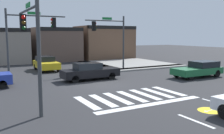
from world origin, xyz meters
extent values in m
plane|color=#2B2B2D|center=(0.00, 0.00, 0.00)|extent=(120.00, 120.00, 0.00)
cube|color=silver|center=(-2.96, -4.50, 0.00)|extent=(0.46, 3.03, 0.01)
cube|color=silver|center=(-1.97, -4.50, 0.00)|extent=(0.46, 3.03, 0.01)
cube|color=silver|center=(-0.99, -4.50, 0.00)|extent=(0.46, 3.03, 0.01)
cube|color=silver|center=(0.00, -4.50, 0.00)|extent=(0.46, 3.03, 0.01)
cube|color=silver|center=(0.99, -4.50, 0.00)|extent=(0.46, 3.03, 0.01)
cube|color=silver|center=(1.97, -4.50, 0.00)|extent=(0.46, 3.03, 0.01)
cube|color=silver|center=(2.96, -4.50, 0.00)|extent=(0.46, 3.03, 0.01)
cube|color=white|center=(0.00, -6.50, 0.00)|extent=(6.80, 0.50, 0.01)
cube|color=white|center=(0.00, -9.50, 0.00)|extent=(0.16, 2.00, 0.01)
cylinder|color=yellow|center=(1.80, -8.78, 0.00)|extent=(1.17, 1.17, 0.01)
cylinder|color=white|center=(1.53, -8.78, 0.01)|extent=(0.19, 0.19, 0.00)
cylinder|color=white|center=(2.06, -8.78, 0.01)|extent=(0.19, 0.19, 0.00)
cube|color=white|center=(1.80, -8.78, 0.01)|extent=(0.53, 0.05, 0.00)
cube|color=gray|center=(9.00, 5.20, 0.07)|extent=(10.00, 1.60, 0.15)
cube|color=gray|center=(4.80, 10.00, 0.07)|extent=(1.60, 10.00, 0.15)
cube|color=gray|center=(9.00, 10.00, 0.07)|extent=(10.00, 10.00, 0.15)
cube|color=brown|center=(2.17, 19.40, 2.40)|extent=(6.43, 6.79, 4.81)
cube|color=black|center=(2.17, 16.20, 4.56)|extent=(6.43, 0.50, 0.50)
cube|color=brown|center=(10.28, 19.27, 2.58)|extent=(8.24, 6.53, 5.16)
cube|color=black|center=(10.28, 16.20, 4.91)|extent=(8.24, 0.50, 0.50)
cylinder|color=#383A3D|center=(-5.79, 5.52, 2.95)|extent=(0.18, 0.18, 5.90)
cylinder|color=#383A3D|center=(-3.27, 5.52, 5.38)|extent=(5.04, 0.12, 0.12)
cube|color=black|center=(-1.81, 5.52, 4.80)|extent=(0.32, 0.32, 0.95)
sphere|color=red|center=(-1.98, 5.52, 5.10)|extent=(0.22, 0.22, 0.22)
sphere|color=#4C330C|center=(-1.98, 5.52, 4.80)|extent=(0.22, 0.22, 0.22)
sphere|color=#0C3814|center=(-1.98, 5.52, 4.51)|extent=(0.22, 0.22, 0.22)
cube|color=#197233|center=(-3.52, 5.52, 5.60)|extent=(1.10, 0.03, 0.24)
cylinder|color=#383A3D|center=(5.84, 5.93, 2.86)|extent=(0.18, 0.18, 5.72)
cylinder|color=#383A3D|center=(3.64, 5.93, 5.19)|extent=(4.40, 0.12, 0.12)
cube|color=black|center=(2.35, 5.93, 4.61)|extent=(0.32, 0.32, 0.95)
sphere|color=red|center=(2.52, 5.93, 4.91)|extent=(0.22, 0.22, 0.22)
sphere|color=#4C330C|center=(2.52, 5.93, 4.61)|extent=(0.22, 0.22, 0.22)
sphere|color=#0C3814|center=(2.52, 5.93, 4.32)|extent=(0.22, 0.22, 0.22)
cube|color=#197233|center=(3.86, 5.93, 5.41)|extent=(1.10, 0.03, 0.24)
cylinder|color=#383A3D|center=(-5.69, -5.67, 2.75)|extent=(0.18, 0.18, 5.51)
cylinder|color=#383A3D|center=(-5.69, -3.34, 4.97)|extent=(0.12, 4.67, 0.12)
cube|color=black|center=(-5.69, -1.91, 4.39)|extent=(0.32, 0.32, 0.95)
sphere|color=red|center=(-5.69, -2.08, 4.69)|extent=(0.22, 0.22, 0.22)
sphere|color=#4C330C|center=(-5.69, -2.08, 4.39)|extent=(0.22, 0.22, 0.22)
sphere|color=#0C3814|center=(-5.69, -2.08, 4.10)|extent=(0.22, 0.22, 0.22)
cube|color=#197233|center=(-5.69, -3.57, 5.19)|extent=(0.03, 1.10, 0.24)
cube|color=black|center=(0.12, 1.89, 0.59)|extent=(4.79, 1.71, 0.64)
cube|color=black|center=(-0.12, 1.89, 1.17)|extent=(2.08, 1.50, 0.53)
cylinder|color=black|center=(1.75, 2.64, 0.30)|extent=(0.60, 0.22, 0.60)
cylinder|color=black|center=(1.75, 1.15, 0.30)|extent=(0.60, 0.22, 0.60)
cylinder|color=black|center=(-1.50, 2.64, 0.30)|extent=(0.60, 0.22, 0.60)
cylinder|color=black|center=(-1.50, 1.15, 0.30)|extent=(0.60, 0.22, 0.60)
cube|color=#1E6638|center=(8.91, -1.52, 0.58)|extent=(4.66, 1.90, 0.57)
cube|color=black|center=(9.77, -1.52, 1.13)|extent=(2.27, 1.67, 0.54)
cylinder|color=black|center=(7.32, -2.36, 0.33)|extent=(0.65, 0.22, 0.65)
cylinder|color=black|center=(7.32, -0.68, 0.33)|extent=(0.65, 0.22, 0.65)
cylinder|color=black|center=(10.49, -2.36, 0.33)|extent=(0.65, 0.22, 0.65)
cylinder|color=black|center=(10.49, -0.68, 0.33)|extent=(0.65, 0.22, 0.65)
cylinder|color=black|center=(-6.66, 3.30, 0.30)|extent=(0.60, 0.22, 0.60)
cylinder|color=black|center=(-6.66, 1.61, 0.30)|extent=(0.60, 0.22, 0.60)
cube|color=gold|center=(-1.68, 9.28, 0.61)|extent=(1.91, 4.28, 0.66)
cube|color=black|center=(-1.68, 9.79, 1.21)|extent=(1.68, 2.07, 0.53)
cylinder|color=black|center=(-0.83, 7.82, 0.32)|extent=(0.22, 0.63, 0.63)
cylinder|color=black|center=(-2.53, 7.82, 0.32)|extent=(0.22, 0.63, 0.63)
cylinder|color=black|center=(-0.83, 10.73, 0.32)|extent=(0.22, 0.63, 0.63)
cylinder|color=black|center=(-2.53, 10.73, 0.32)|extent=(0.22, 0.63, 0.63)
camera|label=1|loc=(-8.13, -16.73, 3.67)|focal=39.48mm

